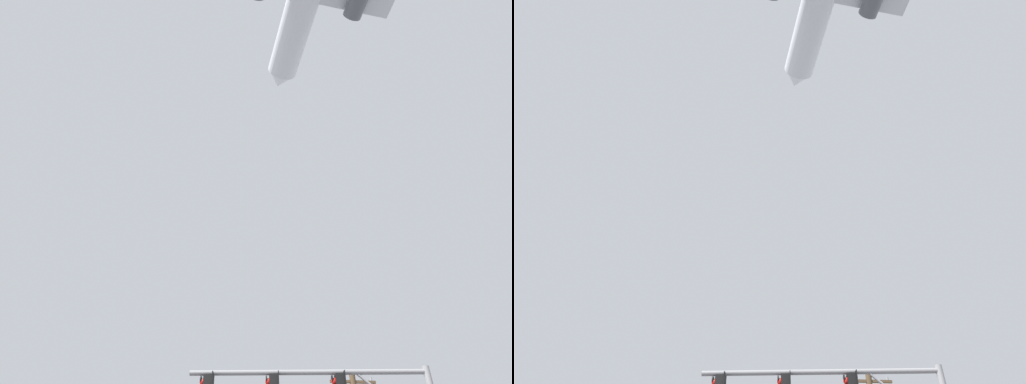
# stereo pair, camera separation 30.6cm
# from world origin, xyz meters

# --- Properties ---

